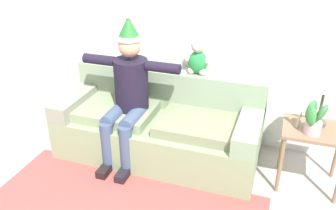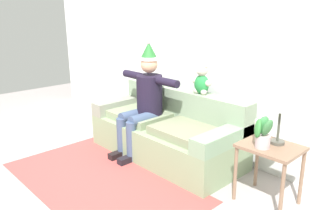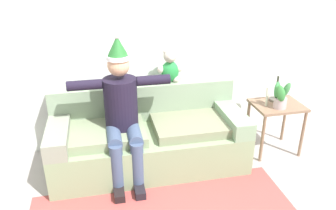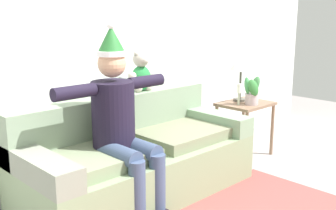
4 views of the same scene
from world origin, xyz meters
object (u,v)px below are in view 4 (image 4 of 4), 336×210
table_lamp (241,64)px  potted_plant (252,91)px  teddy_bear (141,73)px  side_table (245,111)px  candle_tall (239,91)px  person_seated (121,119)px  couch (136,158)px

table_lamp → potted_plant: 0.33m
teddy_bear → table_lamp: 1.23m
side_table → table_lamp: bearing=80.6°
table_lamp → candle_tall: (-0.17, -0.11, -0.26)m
candle_tall → table_lamp: bearing=33.0°
teddy_bear → potted_plant: teddy_bear is taller
person_seated → table_lamp: 1.82m
side_table → candle_tall: candle_tall is taller
person_seated → potted_plant: (1.73, -0.01, -0.01)m
teddy_bear → potted_plant: 1.26m
candle_tall → couch: bearing=175.7°
side_table → table_lamp: 0.52m
side_table → candle_tall: bearing=-172.7°
person_seated → teddy_bear: 0.78m
potted_plant → table_lamp: bearing=73.7°
side_table → couch: bearing=176.9°
candle_tall → teddy_bear: bearing=160.0°
person_seated → side_table: (1.77, 0.09, -0.25)m
person_seated → candle_tall: (1.62, 0.07, -0.00)m
side_table → candle_tall: (-0.16, -0.02, 0.25)m
person_seated → table_lamp: person_seated is taller
couch → potted_plant: potted_plant is taller
side_table → potted_plant: size_ratio=1.95×
couch → candle_tall: (1.34, -0.10, 0.43)m
couch → side_table: (1.49, -0.08, 0.18)m
side_table → potted_plant: bearing=-112.0°
table_lamp → candle_tall: 0.33m
couch → teddy_bear: bearing=41.4°
teddy_bear → table_lamp: size_ratio=0.73×
side_table → potted_plant: (-0.04, -0.10, 0.24)m
teddy_bear → side_table: 1.34m
person_seated → candle_tall: size_ratio=6.52×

